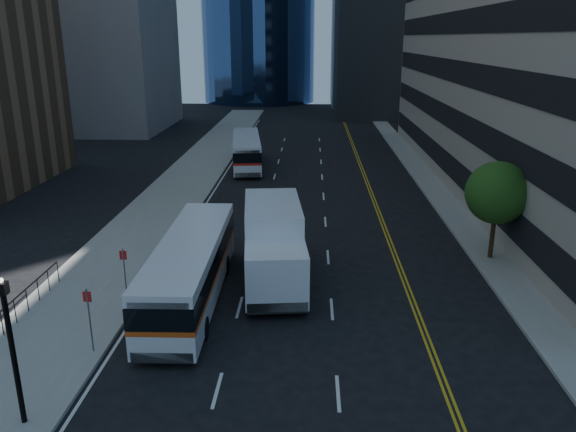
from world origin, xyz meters
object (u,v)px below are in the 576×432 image
object	(u,v)px
lamp_post	(12,346)
bus_rear	(246,150)
street_tree	(497,193)
bus_front	(191,268)
box_truck	(274,244)

from	to	relation	value
lamp_post	bus_rear	world-z (taller)	lamp_post
street_tree	bus_front	world-z (taller)	street_tree
lamp_post	bus_front	size ratio (longest dim) A/B	0.41
lamp_post	bus_rear	distance (m)	35.76
lamp_post	bus_rear	bearing A→B (deg)	85.57
bus_front	bus_rear	bearing A→B (deg)	90.42
street_tree	bus_front	distance (m)	15.77
bus_front	box_truck	xyz separation A→B (m)	(3.49, 2.12, 0.36)
box_truck	lamp_post	bearing A→B (deg)	-128.44
bus_front	bus_rear	world-z (taller)	bus_front
street_tree	bus_front	bearing A→B (deg)	-159.76
lamp_post	bus_front	world-z (taller)	lamp_post
street_tree	box_truck	world-z (taller)	street_tree
lamp_post	bus_front	bearing A→B (deg)	68.80
street_tree	bus_front	xyz separation A→B (m)	(-14.67, -5.41, -2.07)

